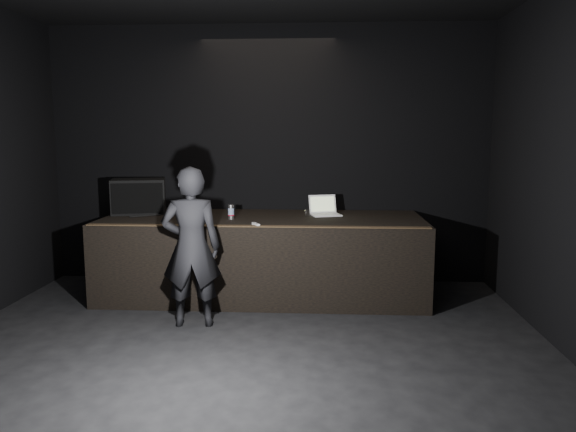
# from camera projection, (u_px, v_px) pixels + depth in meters

# --- Properties ---
(ground) EXTENTS (7.00, 7.00, 0.00)m
(ground) POSITION_uv_depth(u_px,v_px,m) (228.00, 390.00, 4.50)
(ground) COLOR black
(ground) RESTS_ON ground
(room_walls) EXTENTS (6.10, 7.10, 3.52)m
(room_walls) POSITION_uv_depth(u_px,v_px,m) (224.00, 136.00, 4.21)
(room_walls) COLOR black
(room_walls) RESTS_ON ground
(stage_riser) EXTENTS (4.00, 1.50, 1.00)m
(stage_riser) POSITION_uv_depth(u_px,v_px,m) (263.00, 256.00, 7.13)
(stage_riser) COLOR black
(stage_riser) RESTS_ON ground
(riser_lip) EXTENTS (3.92, 0.10, 0.01)m
(riser_lip) POSITION_uv_depth(u_px,v_px,m) (256.00, 226.00, 6.35)
(riser_lip) COLOR brown
(riser_lip) RESTS_ON stage_riser
(stage_monitor) EXTENTS (0.78, 0.64, 0.45)m
(stage_monitor) POSITION_uv_depth(u_px,v_px,m) (139.00, 196.00, 7.38)
(stage_monitor) COLOR black
(stage_monitor) RESTS_ON stage_riser
(cable) EXTENTS (0.71, 0.52, 0.02)m
(cable) POSITION_uv_depth(u_px,v_px,m) (162.00, 214.00, 7.25)
(cable) COLOR black
(cable) RESTS_ON stage_riser
(laptop) EXTENTS (0.44, 0.41, 0.25)m
(laptop) POSITION_uv_depth(u_px,v_px,m) (324.00, 210.00, 7.26)
(laptop) COLOR white
(laptop) RESTS_ON stage_riser
(beer_can) EXTENTS (0.08, 0.08, 0.18)m
(beer_can) POSITION_uv_depth(u_px,v_px,m) (231.00, 212.00, 6.89)
(beer_can) COLOR silver
(beer_can) RESTS_ON stage_riser
(plastic_cup) EXTENTS (0.07, 0.07, 0.09)m
(plastic_cup) POSITION_uv_depth(u_px,v_px,m) (308.00, 213.00, 7.16)
(plastic_cup) COLOR white
(plastic_cup) RESTS_ON stage_riser
(wii_remote) EXTENTS (0.11, 0.16, 0.03)m
(wii_remote) POSITION_uv_depth(u_px,v_px,m) (256.00, 224.00, 6.41)
(wii_remote) COLOR white
(wii_remote) RESTS_ON stage_riser
(person) EXTENTS (0.67, 0.48, 1.71)m
(person) POSITION_uv_depth(u_px,v_px,m) (191.00, 247.00, 5.93)
(person) COLOR black
(person) RESTS_ON ground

